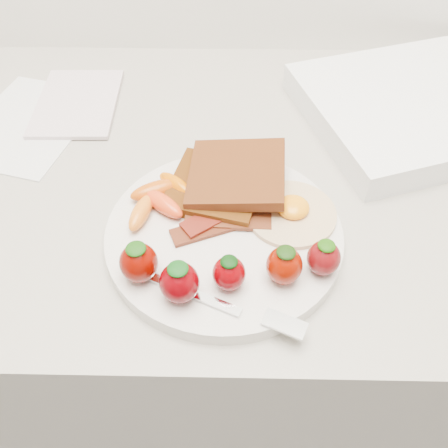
{
  "coord_description": "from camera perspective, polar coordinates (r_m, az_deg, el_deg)",
  "views": [
    {
      "loc": [
        0.01,
        1.2,
        1.35
      ],
      "look_at": [
        -0.0,
        1.57,
        0.93
      ],
      "focal_mm": 40.0,
      "sensor_mm": 36.0,
      "label": 1
    }
  ],
  "objects": [
    {
      "name": "toast_upper",
      "position": [
        0.6,
        1.48,
        5.78
      ],
      "size": [
        0.12,
        0.12,
        0.03
      ],
      "primitive_type": "cube",
      "rotation": [
        0.0,
        -0.1,
        -0.07
      ],
      "color": "#3C1B0E",
      "rests_on": "toast_lower"
    },
    {
      "name": "fried_egg",
      "position": [
        0.58,
        7.74,
        1.4
      ],
      "size": [
        0.14,
        0.14,
        0.02
      ],
      "color": "beige",
      "rests_on": "plate"
    },
    {
      "name": "toast_lower",
      "position": [
        0.6,
        -0.96,
        4.27
      ],
      "size": [
        0.13,
        0.13,
        0.01
      ],
      "primitive_type": "cube",
      "rotation": [
        0.0,
        0.0,
        -0.25
      ],
      "color": "#371606",
      "rests_on": "plate"
    },
    {
      "name": "counter",
      "position": [
        1.03,
        0.25,
        -12.3
      ],
      "size": [
        2.0,
        0.6,
        0.9
      ],
      "primitive_type": "cube",
      "color": "gray",
      "rests_on": "ground"
    },
    {
      "name": "appliance",
      "position": [
        0.8,
        22.07,
        12.48
      ],
      "size": [
        0.4,
        0.36,
        0.04
      ],
      "primitive_type": "cube",
      "rotation": [
        0.0,
        0.0,
        0.33
      ],
      "color": "white",
      "rests_on": "counter"
    },
    {
      "name": "fork",
      "position": [
        0.5,
        1.2,
        -9.49
      ],
      "size": [
        0.16,
        0.08,
        0.0
      ],
      "color": "white",
      "rests_on": "plate"
    },
    {
      "name": "paper_sheet",
      "position": [
        0.79,
        -21.5,
        10.64
      ],
      "size": [
        0.21,
        0.24,
        0.0
      ],
      "primitive_type": "cube",
      "rotation": [
        0.0,
        0.0,
        -0.26
      ],
      "color": "silver",
      "rests_on": "counter"
    },
    {
      "name": "bacon_strips",
      "position": [
        0.57,
        -0.34,
        0.45
      ],
      "size": [
        0.12,
        0.09,
        0.01
      ],
      "color": "#351309",
      "rests_on": "plate"
    },
    {
      "name": "strawberries",
      "position": [
        0.5,
        -0.15,
        -5.08
      ],
      "size": [
        0.23,
        0.07,
        0.05
      ],
      "color": "#5E0600",
      "rests_on": "plate"
    },
    {
      "name": "plate",
      "position": [
        0.57,
        0.0,
        -1.26
      ],
      "size": [
        0.27,
        0.27,
        0.02
      ],
      "primitive_type": "cylinder",
      "color": "silver",
      "rests_on": "counter"
    },
    {
      "name": "notepad",
      "position": [
        0.8,
        -16.41,
        13.18
      ],
      "size": [
        0.12,
        0.17,
        0.01
      ],
      "primitive_type": "cube",
      "rotation": [
        0.0,
        0.0,
        0.02
      ],
      "color": "beige",
      "rests_on": "paper_sheet"
    },
    {
      "name": "baby_carrots",
      "position": [
        0.59,
        -7.46,
        3.03
      ],
      "size": [
        0.08,
        0.1,
        0.02
      ],
      "color": "#C14D0A",
      "rests_on": "plate"
    }
  ]
}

